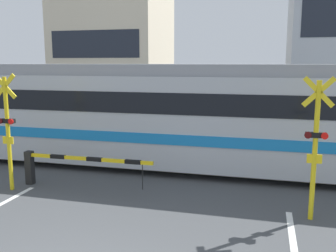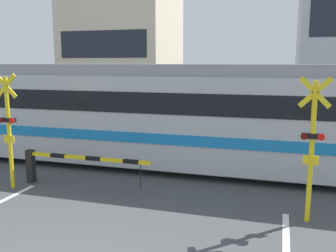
# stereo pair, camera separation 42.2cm
# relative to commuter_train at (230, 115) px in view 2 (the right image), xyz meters

# --- Properties ---
(rail_track_near) EXTENTS (50.00, 0.10, 0.08)m
(rail_track_near) POSITION_rel_commuter_train_xyz_m (-1.69, -0.72, -1.80)
(rail_track_near) COLOR #6B6051
(rail_track_near) RESTS_ON ground_plane
(rail_track_far) EXTENTS (50.00, 0.10, 0.08)m
(rail_track_far) POSITION_rel_commuter_train_xyz_m (-1.69, 0.72, -1.80)
(rail_track_far) COLOR #6B6051
(rail_track_far) RESTS_ON ground_plane
(commuter_train) EXTENTS (20.11, 2.97, 3.44)m
(commuter_train) POSITION_rel_commuter_train_xyz_m (0.00, 0.00, 0.00)
(commuter_train) COLOR #B7BCC1
(commuter_train) RESTS_ON ground_plane
(crossing_barrier_near) EXTENTS (3.84, 0.20, 0.97)m
(crossing_barrier_near) POSITION_rel_commuter_train_xyz_m (-4.36, -2.91, -1.15)
(crossing_barrier_near) COLOR black
(crossing_barrier_near) RESTS_ON ground_plane
(crossing_barrier_far) EXTENTS (3.84, 0.20, 0.97)m
(crossing_barrier_far) POSITION_rel_commuter_train_xyz_m (0.98, 3.23, -1.15)
(crossing_barrier_far) COLOR black
(crossing_barrier_far) RESTS_ON ground_plane
(crossing_signal_left) EXTENTS (0.68, 0.15, 3.21)m
(crossing_signal_left) POSITION_rel_commuter_train_xyz_m (-5.60, -3.48, -0.07)
(crossing_signal_left) COLOR yellow
(crossing_signal_left) RESTS_ON ground_plane
(crossing_signal_right) EXTENTS (0.68, 0.15, 3.21)m
(crossing_signal_right) POSITION_rel_commuter_train_xyz_m (2.23, -3.48, -0.07)
(crossing_signal_right) COLOR yellow
(crossing_signal_right) RESTS_ON ground_plane
(pedestrian) EXTENTS (0.38, 0.22, 1.65)m
(pedestrian) POSITION_rel_commuter_train_xyz_m (-3.06, 7.06, -0.89)
(pedestrian) COLOR #23232D
(pedestrian) RESTS_ON ground_plane
(building_left_of_street) EXTENTS (6.96, 6.48, 8.39)m
(building_left_of_street) POSITION_rel_commuter_train_xyz_m (-9.23, 12.83, 2.36)
(building_left_of_street) COLOR beige
(building_left_of_street) RESTS_ON ground_plane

